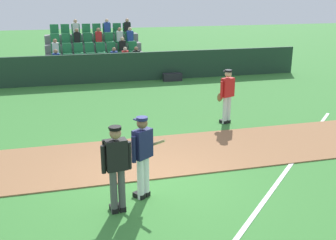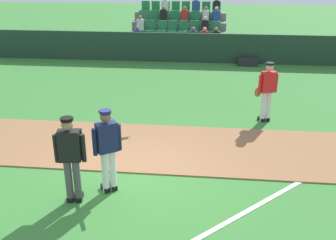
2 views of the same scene
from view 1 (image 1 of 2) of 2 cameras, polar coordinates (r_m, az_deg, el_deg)
ground_plane at (r=9.24m, az=-2.60°, el=-8.90°), size 80.00×80.00×0.00m
infield_dirt_path at (r=10.61m, az=-4.38°, el=-5.21°), size 28.00×2.77×0.03m
foul_line_chalk at (r=9.84m, az=15.56°, el=-7.82°), size 8.58×8.54×0.01m
dugout_fence at (r=19.35m, az=-9.56°, el=7.15°), size 20.00×0.16×1.36m
stadium_bleachers at (r=21.59m, az=-10.12°, el=8.43°), size 5.00×3.80×2.70m
batter_navy_jersey at (r=8.29m, az=-3.56°, el=-4.81°), size 0.73×0.70×1.76m
umpire_home_plate at (r=7.79m, az=-7.25°, el=-6.18°), size 0.58×0.35×1.76m
runner_red_jersey at (r=13.16m, az=8.25°, el=3.55°), size 0.67×0.40×1.76m
equipment_bag at (r=19.61m, az=0.62°, el=6.04°), size 0.90×0.36×0.36m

